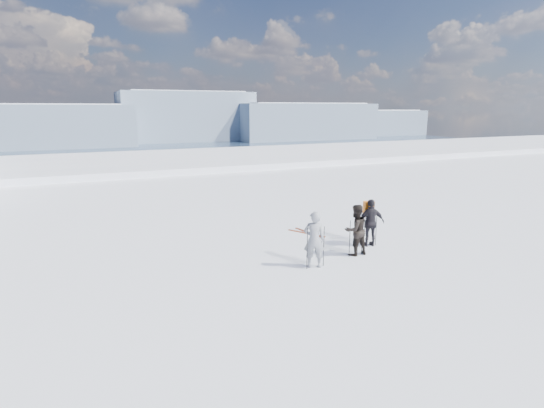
{
  "coord_description": "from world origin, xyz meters",
  "views": [
    {
      "loc": [
        -8.04,
        -9.31,
        4.91
      ],
      "look_at": [
        -2.53,
        3.0,
        1.86
      ],
      "focal_mm": 28.0,
      "sensor_mm": 36.0,
      "label": 1
    }
  ],
  "objects_px": {
    "skier_grey": "(314,240)",
    "skis_loose": "(308,233)",
    "skier_dark": "(355,230)",
    "skier_pack": "(371,223)"
  },
  "relations": [
    {
      "from": "skier_pack",
      "to": "skier_grey",
      "type": "bearing_deg",
      "value": 32.74
    },
    {
      "from": "skier_grey",
      "to": "skier_pack",
      "type": "bearing_deg",
      "value": -138.35
    },
    {
      "from": "skier_grey",
      "to": "skier_dark",
      "type": "xyz_separation_m",
      "value": [
        1.86,
        0.44,
        -0.03
      ]
    },
    {
      "from": "skier_grey",
      "to": "skis_loose",
      "type": "xyz_separation_m",
      "value": [
        1.62,
        3.32,
        -0.89
      ]
    },
    {
      "from": "skier_grey",
      "to": "skier_dark",
      "type": "relative_size",
      "value": 1.03
    },
    {
      "from": "skis_loose",
      "to": "skier_grey",
      "type": "bearing_deg",
      "value": -116.06
    },
    {
      "from": "skier_grey",
      "to": "skis_loose",
      "type": "height_order",
      "value": "skier_grey"
    },
    {
      "from": "skier_pack",
      "to": "skis_loose",
      "type": "height_order",
      "value": "skier_pack"
    },
    {
      "from": "skier_grey",
      "to": "skier_dark",
      "type": "height_order",
      "value": "skier_grey"
    },
    {
      "from": "skier_dark",
      "to": "skis_loose",
      "type": "relative_size",
      "value": 1.05
    }
  ]
}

